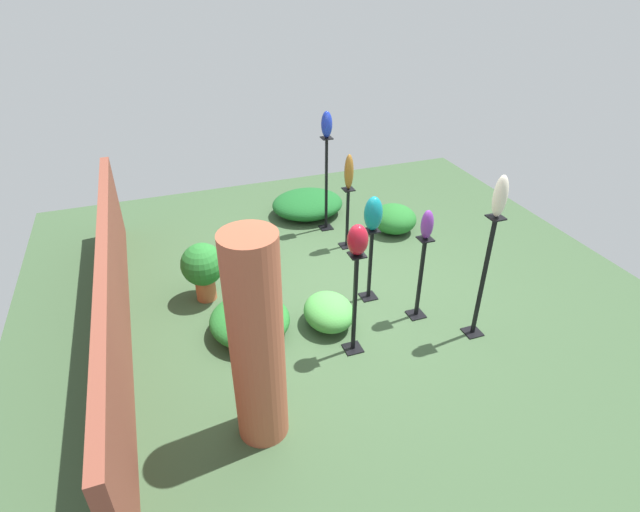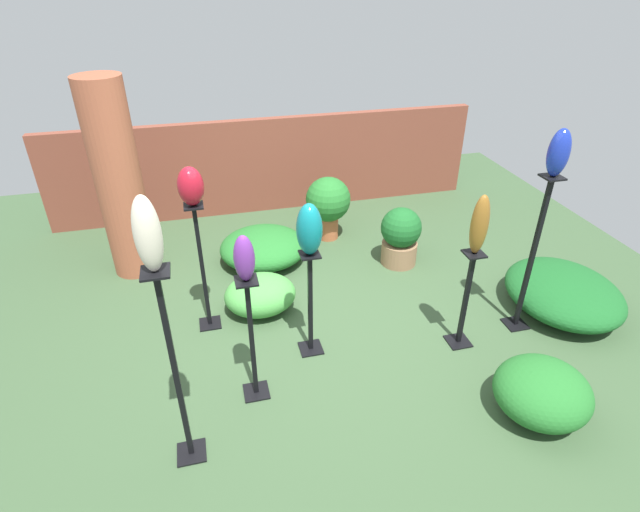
{
  "view_description": "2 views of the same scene",
  "coord_description": "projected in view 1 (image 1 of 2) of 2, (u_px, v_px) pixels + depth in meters",
  "views": [
    {
      "loc": [
        -4.84,
        2.01,
        3.81
      ],
      "look_at": [
        -0.05,
        0.29,
        0.7
      ],
      "focal_mm": 28.0,
      "sensor_mm": 36.0,
      "label": 1
    },
    {
      "loc": [
        -0.88,
        -3.64,
        2.99
      ],
      "look_at": [
        0.06,
        0.06,
        0.71
      ],
      "focal_mm": 28.0,
      "sensor_mm": 36.0,
      "label": 2
    }
  ],
  "objects": [
    {
      "name": "pedestal_violet",
      "position": [
        420.0,
        282.0,
        5.88
      ],
      "size": [
        0.2,
        0.2,
        1.08
      ],
      "color": "black",
      "rests_on": "ground"
    },
    {
      "name": "potted_plant_front_left",
      "position": [
        254.0,
        242.0,
        6.98
      ],
      "size": [
        0.45,
        0.45,
        0.67
      ],
      "color": "#936B4C",
      "rests_on": "ground"
    },
    {
      "name": "brick_pillar",
      "position": [
        257.0,
        343.0,
        4.14
      ],
      "size": [
        0.46,
        0.46,
        2.08
      ],
      "primitive_type": "cylinder",
      "color": "#9E5138",
      "rests_on": "ground"
    },
    {
      "name": "foliage_bed_west",
      "position": [
        394.0,
        219.0,
        7.88
      ],
      "size": [
        0.72,
        0.7,
        0.43
      ],
      "primitive_type": "ellipsoid",
      "color": "#236B28",
      "rests_on": "ground"
    },
    {
      "name": "pedestal_ivory",
      "position": [
        482.0,
        283.0,
        5.48
      ],
      "size": [
        0.2,
        0.2,
        1.52
      ],
      "color": "black",
      "rests_on": "ground"
    },
    {
      "name": "pedestal_teal",
      "position": [
        370.0,
        268.0,
        6.22
      ],
      "size": [
        0.2,
        0.2,
        0.99
      ],
      "color": "black",
      "rests_on": "ground"
    },
    {
      "name": "brick_wall_back",
      "position": [
        114.0,
        298.0,
        5.38
      ],
      "size": [
        5.6,
        0.12,
        1.25
      ],
      "primitive_type": "cube",
      "color": "brown",
      "rests_on": "ground"
    },
    {
      "name": "pedestal_ruby",
      "position": [
        355.0,
        308.0,
        5.31
      ],
      "size": [
        0.2,
        0.2,
        1.24
      ],
      "color": "black",
      "rests_on": "ground"
    },
    {
      "name": "foliage_bed_east",
      "position": [
        308.0,
        204.0,
        8.39
      ],
      "size": [
        1.05,
        1.19,
        0.38
      ],
      "primitive_type": "ellipsoid",
      "color": "#195923",
      "rests_on": "ground"
    },
    {
      "name": "art_vase_ivory",
      "position": [
        500.0,
        196.0,
        4.94
      ],
      "size": [
        0.15,
        0.14,
        0.45
      ],
      "primitive_type": "ellipsoid",
      "color": "beige",
      "rests_on": "pedestal_ivory"
    },
    {
      "name": "foliage_bed_rear",
      "position": [
        329.0,
        312.0,
        5.89
      ],
      "size": [
        0.69,
        0.58,
        0.37
      ],
      "primitive_type": "ellipsoid",
      "color": "#479942",
      "rests_on": "ground"
    },
    {
      "name": "potted_plant_mid_left",
      "position": [
        203.0,
        267.0,
        6.19
      ],
      "size": [
        0.54,
        0.54,
        0.78
      ],
      "color": "#B25B38",
      "rests_on": "ground"
    },
    {
      "name": "pedestal_bronze",
      "position": [
        347.0,
        221.0,
        7.36
      ],
      "size": [
        0.2,
        0.2,
        0.94
      ],
      "color": "black",
      "rests_on": "ground"
    },
    {
      "name": "art_vase_teal",
      "position": [
        373.0,
        214.0,
        5.83
      ],
      "size": [
        0.2,
        0.22,
        0.43
      ],
      "primitive_type": "ellipsoid",
      "color": "#0F727A",
      "rests_on": "pedestal_teal"
    },
    {
      "name": "foliage_bed_center",
      "position": [
        250.0,
        320.0,
        5.76
      ],
      "size": [
        0.97,
        0.93,
        0.36
      ],
      "primitive_type": "ellipsoid",
      "color": "#236B28",
      "rests_on": "ground"
    },
    {
      "name": "ground_plane",
      "position": [
        340.0,
        296.0,
        6.46
      ],
      "size": [
        8.0,
        8.0,
        0.0
      ],
      "primitive_type": "plane",
      "color": "#385133"
    },
    {
      "name": "art_vase_violet",
      "position": [
        427.0,
        225.0,
        5.48
      ],
      "size": [
        0.15,
        0.14,
        0.35
      ],
      "primitive_type": "ellipsoid",
      "color": "#6B2D8C",
      "rests_on": "pedestal_violet"
    },
    {
      "name": "art_vase_bronze",
      "position": [
        349.0,
        172.0,
        6.96
      ],
      "size": [
        0.14,
        0.13,
        0.51
      ],
      "primitive_type": "ellipsoid",
      "color": "brown",
      "rests_on": "pedestal_bronze"
    },
    {
      "name": "art_vase_cobalt",
      "position": [
        327.0,
        124.0,
        7.19
      ],
      "size": [
        0.17,
        0.16,
        0.39
      ],
      "primitive_type": "ellipsoid",
      "color": "#192D9E",
      "rests_on": "pedestal_cobalt"
    },
    {
      "name": "art_vase_ruby",
      "position": [
        358.0,
        240.0,
        4.87
      ],
      "size": [
        0.21,
        0.21,
        0.33
      ],
      "primitive_type": "ellipsoid",
      "color": "maroon",
      "rests_on": "pedestal_ruby"
    },
    {
      "name": "pedestal_cobalt",
      "position": [
        326.0,
        188.0,
        7.71
      ],
      "size": [
        0.2,
        0.2,
        1.5
      ],
      "color": "black",
      "rests_on": "ground"
    }
  ]
}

